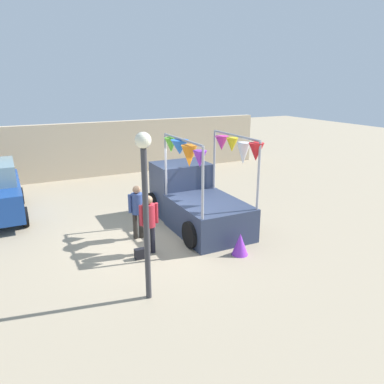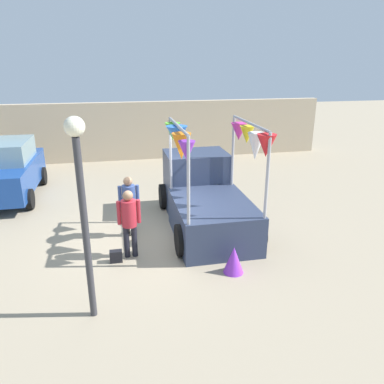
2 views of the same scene
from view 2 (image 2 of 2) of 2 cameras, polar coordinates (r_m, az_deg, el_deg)
ground_plane at (r=9.69m, az=-6.17°, el=-7.33°), size 60.00×60.00×0.00m
vendor_truck at (r=10.33m, az=1.78°, el=-0.22°), size 2.35×4.08×2.96m
parked_car at (r=13.73m, az=-26.32°, el=3.05°), size 1.88×4.00×1.88m
person_customer at (r=8.60m, az=-9.56°, el=-3.88°), size 0.53×0.34×1.63m
person_vendor at (r=9.64m, az=-9.57°, el=-1.35°), size 0.53×0.34×1.61m
handbag at (r=8.79m, az=-11.50°, el=-9.58°), size 0.28×0.16×0.28m
street_lamp at (r=6.24m, az=-16.52°, el=0.02°), size 0.32×0.32×3.56m
brick_boundary_wall at (r=17.43m, az=-9.28°, el=9.13°), size 18.00×0.36×2.60m
folded_kite_bundle_violet at (r=8.20m, az=6.38°, el=-10.24°), size 0.61×0.61×0.60m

